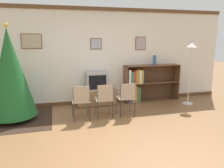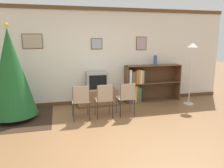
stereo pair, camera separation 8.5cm
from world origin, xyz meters
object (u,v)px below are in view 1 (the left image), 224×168
object	(u,v)px
christmas_tree	(10,73)
television	(96,81)
bookshelf	(142,84)
standing_lamp	(191,58)
folding_chair_right	(127,97)
tv_console	(96,97)
vase	(154,60)
folding_chair_left	(81,100)
folding_chair_center	(104,99)

from	to	relation	value
christmas_tree	television	size ratio (longest dim) A/B	3.80
bookshelf	standing_lamp	world-z (taller)	standing_lamp
television	standing_lamp	xyz separation A→B (m)	(2.58, -0.53, 0.63)
folding_chair_right	television	bearing A→B (deg)	118.39
christmas_tree	television	distance (m)	2.18
tv_console	standing_lamp	size ratio (longest dim) A/B	0.63
folding_chair_right	vase	world-z (taller)	vase
folding_chair_left	bookshelf	distance (m)	2.23
folding_chair_center	vase	size ratio (longest dim) A/B	2.85
tv_console	standing_lamp	distance (m)	2.86
folding_chair_right	standing_lamp	xyz separation A→B (m)	(2.04, 0.48, 0.86)
folding_chair_right	standing_lamp	world-z (taller)	standing_lamp
folding_chair_left	bookshelf	world-z (taller)	bookshelf
christmas_tree	folding_chair_center	bearing A→B (deg)	-11.56
vase	folding_chair_right	bearing A→B (deg)	-139.14
tv_console	standing_lamp	xyz separation A→B (m)	(2.58, -0.53, 1.10)
christmas_tree	folding_chair_right	world-z (taller)	christmas_tree
christmas_tree	bookshelf	size ratio (longest dim) A/B	1.31
standing_lamp	tv_console	bearing A→B (deg)	168.32
folding_chair_left	bookshelf	size ratio (longest dim) A/B	0.49
tv_console	bookshelf	distance (m)	1.44
folding_chair_right	vase	xyz separation A→B (m)	(1.20, 1.04, 0.76)
folding_chair_right	vase	size ratio (longest dim) A/B	2.85
television	vase	distance (m)	1.83
folding_chair_left	folding_chair_right	size ratio (longest dim) A/B	1.00
television	folding_chair_center	size ratio (longest dim) A/B	0.70
folding_chair_right	bookshelf	bearing A→B (deg)	51.43
christmas_tree	folding_chair_right	bearing A→B (deg)	-9.18
vase	standing_lamp	distance (m)	1.01
tv_console	folding_chair_left	size ratio (longest dim) A/B	1.34
television	folding_chair_right	size ratio (longest dim) A/B	0.70
christmas_tree	folding_chair_right	xyz separation A→B (m)	(2.61, -0.42, -0.62)
christmas_tree	television	bearing A→B (deg)	16.10
christmas_tree	folding_chair_left	size ratio (longest dim) A/B	2.66
folding_chair_right	standing_lamp	bearing A→B (deg)	13.39
standing_lamp	folding_chair_center	bearing A→B (deg)	-169.38
television	bookshelf	world-z (taller)	bookshelf
folding_chair_left	vase	world-z (taller)	vase
tv_console	standing_lamp	world-z (taller)	standing_lamp
folding_chair_right	standing_lamp	size ratio (longest dim) A/B	0.47
tv_console	folding_chair_left	xyz separation A→B (m)	(-0.55, -1.02, 0.24)
bookshelf	standing_lamp	size ratio (longest dim) A/B	0.96
bookshelf	vase	world-z (taller)	vase
tv_console	christmas_tree	bearing A→B (deg)	-163.84
tv_console	folding_chair_center	world-z (taller)	folding_chair_center
tv_console	folding_chair_center	bearing A→B (deg)	-90.00
christmas_tree	vase	world-z (taller)	christmas_tree
folding_chair_right	standing_lamp	distance (m)	2.26
folding_chair_left	folding_chair_center	xyz separation A→B (m)	(0.55, 0.00, 0.00)
folding_chair_left	folding_chair_center	size ratio (longest dim) A/B	1.00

